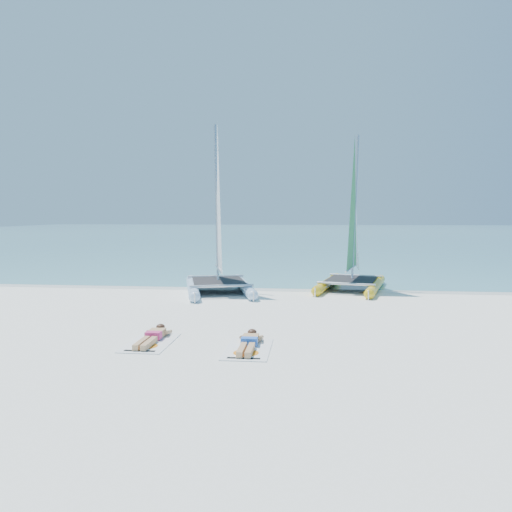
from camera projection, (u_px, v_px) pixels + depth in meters
The scene contains 9 objects.
ground at pixel (278, 317), 14.70m from camera, with size 140.00×140.00×0.00m, color white.
sea at pixel (304, 233), 77.10m from camera, with size 140.00×115.00×0.01m, color #7ACCCA.
wet_sand_strip at pixel (287, 289), 20.14m from camera, with size 140.00×1.40×0.01m, color silver.
catamaran_blue at pixel (218, 239), 19.31m from camera, with size 3.64×5.48×6.86m.
catamaran_yellow at pixel (354, 238), 20.24m from camera, with size 3.30×5.25×6.50m.
towel_a at pixel (150, 343), 11.70m from camera, with size 1.00×1.85×0.02m, color white.
sunbather_a at pixel (153, 336), 11.88m from camera, with size 0.37×1.73×0.26m.
towel_b at pixel (248, 349), 11.14m from camera, with size 1.00×1.85×0.02m, color white.
sunbather_b at pixel (249, 342), 11.32m from camera, with size 0.37×1.73×0.26m.
Camera 1 is at (0.91, -14.48, 3.03)m, focal length 35.00 mm.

